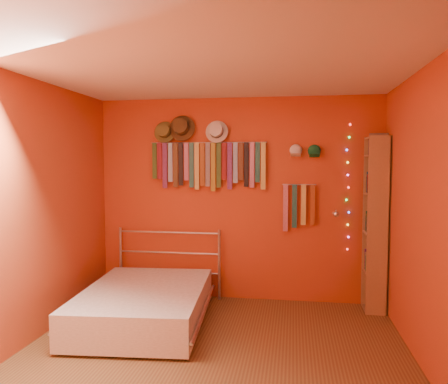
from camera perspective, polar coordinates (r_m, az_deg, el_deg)
The scene contains 16 objects.
ground at distance 4.05m, azimuth -1.68°, elevation -21.00°, with size 3.50×3.50×0.00m, color brown.
back_wall at distance 5.42m, azimuth 1.74°, elevation -0.94°, with size 3.50×0.02×2.50m, color #AC2C1B.
right_wall at distance 3.79m, azimuth 25.30°, elevation -3.38°, with size 0.02×3.50×2.50m, color #AC2C1B.
left_wall at distance 4.38m, azimuth -24.84°, elevation -2.44°, with size 0.02×3.50×2.50m, color #AC2C1B.
ceiling at distance 3.76m, azimuth -1.76°, elevation 16.08°, with size 3.50×3.50×0.02m, color white.
tie_rack at distance 5.40m, azimuth -2.07°, elevation 3.81°, with size 1.45×0.03×0.61m.
small_tie_rack at distance 5.32m, azimuth 9.69°, elevation -1.62°, with size 0.40×0.03×0.58m.
fedora_olive at distance 5.52m, azimuth -7.83°, elevation 7.86°, with size 0.27×0.15×0.27m.
fedora_brown at distance 5.46m, azimuth -5.61°, elevation 8.42°, with size 0.32×0.18×0.32m.
fedora_white at distance 5.36m, azimuth -1.01°, elevation 7.99°, with size 0.28×0.15×0.28m.
cap_white at distance 5.31m, azimuth 9.36°, elevation 5.36°, with size 0.16×0.20×0.16m.
cap_green at distance 5.32m, azimuth 11.70°, elevation 5.26°, with size 0.17×0.21×0.17m.
fairy_lights at distance 5.37m, azimuth 15.90°, elevation 0.57°, with size 0.06×0.02×1.50m.
reading_lamp at distance 5.19m, azimuth 14.39°, elevation -2.78°, with size 0.07×0.30×0.09m.
bookshelf at distance 5.28m, azimuth 19.61°, elevation -3.84°, with size 0.25×0.34×2.00m.
bed at distance 4.85m, azimuth -10.30°, elevation -14.21°, with size 1.45×1.86×0.87m.
Camera 1 is at (0.69, -3.61, 1.70)m, focal length 35.00 mm.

